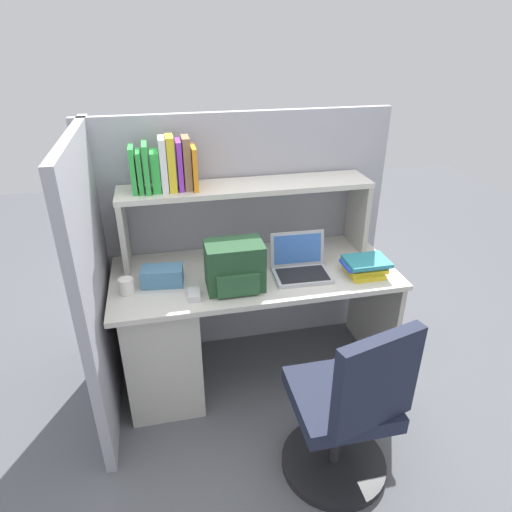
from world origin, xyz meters
name	(u,v)px	position (x,y,z in m)	size (l,w,h in m)	color
ground_plane	(254,370)	(0.00, 0.00, 0.00)	(8.00, 8.00, 0.00)	#595B60
desk	(190,326)	(-0.39, 0.00, 0.40)	(1.60, 0.70, 0.73)	beige
cubicle_partition_rear	(241,236)	(0.00, 0.38, 0.78)	(1.84, 0.05, 1.55)	#9E9EA8
cubicle_partition_left	(97,285)	(-0.85, -0.05, 0.78)	(0.05, 1.06, 1.55)	#9E9EA8
overhead_hutch	(247,201)	(0.00, 0.20, 1.08)	(1.44, 0.28, 0.45)	#BCB7AC
reference_books_on_shelf	(165,166)	(-0.44, 0.20, 1.31)	(0.34, 0.17, 0.29)	green
laptop	(300,265)	(0.25, -0.08, 0.78)	(0.32, 0.26, 0.22)	#B7BABF
backpack	(235,267)	(-0.14, -0.15, 0.85)	(0.30, 0.23, 0.26)	#264C2D
computer_mouse	(194,295)	(-0.36, -0.21, 0.75)	(0.06, 0.10, 0.03)	silver
paper_cup	(126,286)	(-0.70, -0.09, 0.77)	(0.08, 0.08, 0.08)	white
tissue_box	(162,276)	(-0.51, -0.04, 0.78)	(0.22, 0.12, 0.10)	teal
desk_book_stack	(365,266)	(0.60, -0.16, 0.78)	(0.25, 0.19, 0.09)	yellow
office_chair	(347,415)	(0.25, -0.83, 0.39)	(0.52, 0.53, 0.93)	black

